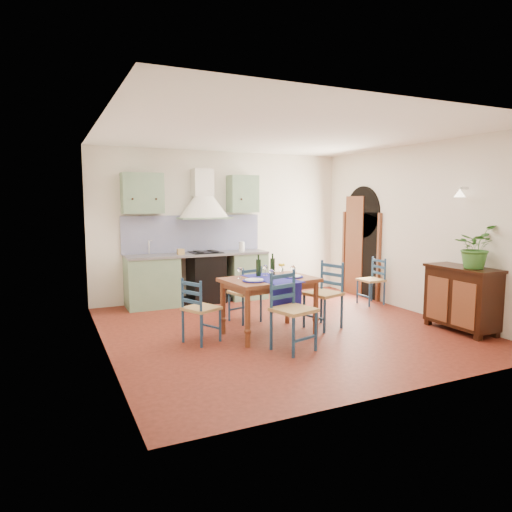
# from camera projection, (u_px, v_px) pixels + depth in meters

# --- Properties ---
(floor) EXTENTS (5.00, 5.00, 0.00)m
(floor) POSITION_uv_depth(u_px,v_px,m) (283.00, 328.00, 6.72)
(floor) COLOR #47170F
(floor) RESTS_ON ground
(back_wall) EXTENTS (5.00, 0.96, 2.80)m
(back_wall) POSITION_uv_depth(u_px,v_px,m) (203.00, 245.00, 8.46)
(back_wall) COLOR silver
(back_wall) RESTS_ON ground
(right_wall) EXTENTS (0.26, 5.00, 2.80)m
(right_wall) POSITION_uv_depth(u_px,v_px,m) (404.00, 232.00, 7.86)
(right_wall) COLOR silver
(right_wall) RESTS_ON ground
(left_wall) EXTENTS (0.04, 5.00, 2.80)m
(left_wall) POSITION_uv_depth(u_px,v_px,m) (102.00, 240.00, 5.51)
(left_wall) COLOR silver
(left_wall) RESTS_ON ground
(ceiling) EXTENTS (5.00, 5.00, 0.01)m
(ceiling) POSITION_uv_depth(u_px,v_px,m) (285.00, 134.00, 6.39)
(ceiling) COLOR white
(ceiling) RESTS_ON back_wall
(dining_table) EXTENTS (1.34, 1.03, 1.11)m
(dining_table) POSITION_uv_depth(u_px,v_px,m) (270.00, 285.00, 6.35)
(dining_table) COLOR brown
(dining_table) RESTS_ON ground
(chair_near) EXTENTS (0.57, 0.57, 0.99)m
(chair_near) POSITION_uv_depth(u_px,v_px,m) (292.00, 310.00, 5.69)
(chair_near) COLOR navy
(chair_near) RESTS_ON ground
(chair_far) EXTENTS (0.50, 0.50, 0.88)m
(chair_far) POSITION_uv_depth(u_px,v_px,m) (246.00, 293.00, 7.03)
(chair_far) COLOR navy
(chair_far) RESTS_ON ground
(chair_left) EXTENTS (0.54, 0.54, 0.86)m
(chair_left) POSITION_uv_depth(u_px,v_px,m) (200.00, 309.00, 6.00)
(chair_left) COLOR navy
(chair_left) RESTS_ON ground
(chair_right) EXTENTS (0.57, 0.57, 0.97)m
(chair_right) POSITION_uv_depth(u_px,v_px,m) (325.00, 294.00, 6.71)
(chair_right) COLOR navy
(chair_right) RESTS_ON ground
(chair_spare) EXTENTS (0.40, 0.40, 0.84)m
(chair_spare) POSITION_uv_depth(u_px,v_px,m) (372.00, 280.00, 8.27)
(chair_spare) COLOR navy
(chair_spare) RESTS_ON ground
(sideboard) EXTENTS (0.50, 1.05, 0.94)m
(sideboard) POSITION_uv_depth(u_px,v_px,m) (462.00, 296.00, 6.53)
(sideboard) COLOR black
(sideboard) RESTS_ON ground
(potted_plant) EXTENTS (0.68, 0.64, 0.61)m
(potted_plant) POSITION_uv_depth(u_px,v_px,m) (474.00, 247.00, 6.28)
(potted_plant) COLOR #336C29
(potted_plant) RESTS_ON sideboard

